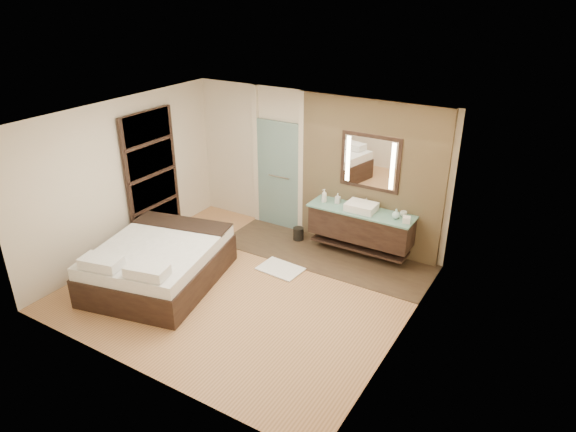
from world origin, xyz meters
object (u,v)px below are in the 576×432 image
Objects in this scene: bed at (159,263)px; vanity at (361,225)px; waste_bin at (298,234)px; mirror_unit at (370,162)px.

vanity is at bearing 33.54° from bed.
bed is 10.07× the size of waste_bin.
mirror_unit is 1.97m from waste_bin.
bed reaches higher than waste_bin.
bed is at bearing -115.90° from waste_bin.
mirror_unit is at bearing 90.00° from vanity.
waste_bin is at bearing -165.67° from mirror_unit.
vanity is 1.75× the size of mirror_unit.
bed is (-2.37, -2.72, -1.31)m from mirror_unit.
waste_bin is (-1.20, -0.07, -0.46)m from vanity.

